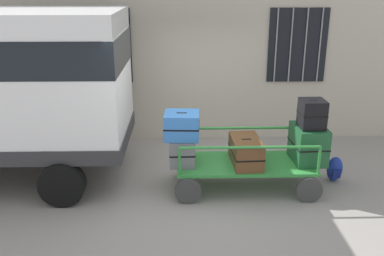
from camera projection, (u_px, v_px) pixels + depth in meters
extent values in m
plane|color=gray|center=(193.00, 186.00, 7.24)|extent=(40.00, 40.00, 0.00)
cube|color=#BCB29E|center=(190.00, 20.00, 8.74)|extent=(12.00, 0.30, 5.00)
cube|color=black|center=(102.00, 46.00, 8.71)|extent=(1.20, 0.04, 1.50)
cylinder|color=gray|center=(79.00, 47.00, 8.66)|extent=(0.03, 0.03, 1.50)
cylinder|color=gray|center=(94.00, 47.00, 8.67)|extent=(0.03, 0.03, 1.50)
cylinder|color=gray|center=(109.00, 46.00, 8.67)|extent=(0.03, 0.03, 1.50)
cylinder|color=gray|center=(124.00, 46.00, 8.68)|extent=(0.03, 0.03, 1.50)
cube|color=black|center=(298.00, 45.00, 8.80)|extent=(1.20, 0.04, 1.50)
cylinder|color=gray|center=(276.00, 46.00, 8.75)|extent=(0.03, 0.03, 1.50)
cylinder|color=gray|center=(291.00, 46.00, 8.76)|extent=(0.03, 0.03, 1.50)
cylinder|color=gray|center=(305.00, 46.00, 8.76)|extent=(0.03, 0.03, 1.50)
cylinder|color=gray|center=(320.00, 46.00, 8.77)|extent=(0.03, 0.03, 1.50)
cylinder|color=black|center=(62.00, 184.00, 6.53)|extent=(0.70, 0.22, 0.70)
cube|color=#2D8438|center=(245.00, 164.00, 7.03)|extent=(2.21, 0.96, 0.05)
cylinder|color=#383838|center=(309.00, 190.00, 6.65)|extent=(0.42, 0.06, 0.42)
cylinder|color=#383838|center=(293.00, 164.00, 7.60)|extent=(0.42, 0.06, 0.42)
cylinder|color=#383838|center=(188.00, 191.00, 6.61)|extent=(0.42, 0.06, 0.42)
cylinder|color=#383838|center=(187.00, 165.00, 7.56)|extent=(0.42, 0.06, 0.42)
cylinder|color=#2D8438|center=(319.00, 160.00, 6.55)|extent=(0.04, 0.04, 0.44)
cylinder|color=#2D8438|center=(304.00, 140.00, 7.39)|extent=(0.04, 0.04, 0.44)
cylinder|color=#2D8438|center=(179.00, 161.00, 6.51)|extent=(0.04, 0.04, 0.44)
cylinder|color=#2D8438|center=(180.00, 141.00, 7.34)|extent=(0.04, 0.04, 0.44)
cylinder|color=#2D8438|center=(250.00, 147.00, 6.46)|extent=(2.13, 0.04, 0.04)
cylinder|color=#2D8438|center=(242.00, 128.00, 7.29)|extent=(2.13, 0.04, 0.04)
cube|color=slate|center=(182.00, 150.00, 6.95)|extent=(0.41, 0.62, 0.44)
cube|color=black|center=(182.00, 150.00, 6.95)|extent=(0.42, 0.63, 0.02)
cube|color=black|center=(182.00, 137.00, 6.88)|extent=(0.14, 0.03, 0.02)
cube|color=#3372C6|center=(182.00, 125.00, 6.76)|extent=(0.56, 0.53, 0.41)
cube|color=black|center=(182.00, 125.00, 6.76)|extent=(0.57, 0.54, 0.02)
cube|color=black|center=(182.00, 113.00, 6.70)|extent=(0.16, 0.04, 0.02)
cube|color=brown|center=(246.00, 151.00, 6.92)|extent=(0.48, 0.83, 0.41)
cube|color=black|center=(246.00, 151.00, 6.92)|extent=(0.49, 0.84, 0.02)
cube|color=black|center=(246.00, 140.00, 6.85)|extent=(0.16, 0.04, 0.02)
cube|color=#194C28|center=(308.00, 144.00, 6.98)|extent=(0.52, 0.68, 0.60)
cube|color=black|center=(308.00, 144.00, 6.98)|extent=(0.53, 0.69, 0.02)
cube|color=black|center=(310.00, 127.00, 6.88)|extent=(0.16, 0.04, 0.02)
cube|color=black|center=(312.00, 114.00, 6.76)|extent=(0.39, 0.40, 0.45)
cube|color=black|center=(312.00, 114.00, 6.76)|extent=(0.40, 0.41, 0.02)
cube|color=black|center=(313.00, 100.00, 6.69)|extent=(0.13, 0.03, 0.02)
ellipsoid|color=navy|center=(335.00, 169.00, 7.36)|extent=(0.27, 0.19, 0.44)
cube|color=navy|center=(336.00, 174.00, 7.29)|extent=(0.14, 0.06, 0.15)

